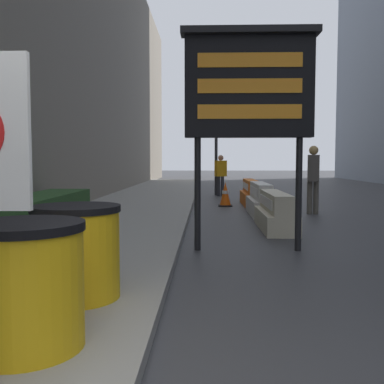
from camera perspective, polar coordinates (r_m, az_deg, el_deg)
building_left_facade at (r=13.19m, az=-16.66°, el=22.31°), size 0.40×50.40×11.16m
hedge_strip at (r=7.50m, az=-22.49°, el=-3.65°), size 0.90×6.51×0.64m
barrel_drum_foreground at (r=3.32m, az=-20.50°, el=-11.01°), size 0.83×0.83×0.87m
barrel_drum_middle at (r=4.35m, az=-14.46°, el=-7.33°), size 0.83×0.83×0.87m
message_board at (r=7.08m, az=7.24°, el=13.07°), size 2.08×0.36×3.39m
jersey_barrier_cream at (r=9.29m, az=10.54°, el=-2.66°), size 0.62×2.18×0.76m
jersey_barrier_white at (r=11.77m, az=8.69°, el=-1.11°), size 0.57×2.20×0.82m
jersey_barrier_orange_near at (r=14.39m, az=7.44°, el=-0.21°), size 0.52×2.15×0.79m
traffic_cone_near at (r=13.81m, az=4.25°, el=-0.29°), size 0.42×0.42×0.75m
traffic_cone_mid at (r=10.44m, az=12.42°, el=-2.27°), size 0.32×0.32×0.57m
traffic_light_near_curb at (r=18.13m, az=3.10°, el=9.38°), size 0.28×0.44×4.29m
pedestrian_worker at (r=12.12m, az=15.14°, el=2.24°), size 0.36×0.51×1.79m
pedestrian_passerby at (r=17.69m, az=3.66°, el=2.56°), size 0.49×0.40×1.61m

